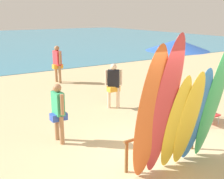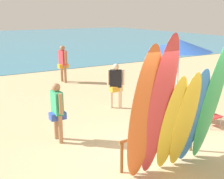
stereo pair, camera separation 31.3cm
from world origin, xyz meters
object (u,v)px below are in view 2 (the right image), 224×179
(beachgoer_photographing, at_px, (63,61))
(beachgoer_near_rack, at_px, (116,83))
(beachgoer_strolling, at_px, (57,108))
(surfboard_red_1, at_px, (159,110))
(surfboard_green_5, at_px, (211,103))
(surfboard_yellow_2, at_px, (171,125))
(surfboard_blue_4, at_px, (193,118))
(surfboard_orange_0, at_px, (143,117))
(surfboard_yellow_3, at_px, (185,122))
(beach_umbrella, at_px, (179,45))
(surfboard_rack, at_px, (160,138))
(beach_chair_red, at_px, (206,110))

(beachgoer_photographing, height_order, beachgoer_near_rack, beachgoer_photographing)
(beachgoer_photographing, xyz_separation_m, beachgoer_strolling, (-2.35, -5.87, -0.12))
(surfboard_red_1, height_order, surfboard_green_5, surfboard_red_1)
(surfboard_yellow_2, distance_m, surfboard_blue_4, 0.59)
(surfboard_orange_0, xyz_separation_m, beachgoer_near_rack, (1.82, 4.00, -0.45))
(surfboard_red_1, relative_size, surfboard_green_5, 1.05)
(surfboard_orange_0, relative_size, surfboard_yellow_3, 1.26)
(surfboard_orange_0, relative_size, surfboard_yellow_2, 1.29)
(surfboard_yellow_2, xyz_separation_m, surfboard_blue_4, (0.59, 0.02, 0.04))
(surfboard_red_1, relative_size, surfboard_yellow_2, 1.37)
(surfboard_orange_0, bearing_deg, surfboard_blue_4, 3.35)
(surfboard_green_5, xyz_separation_m, beachgoer_photographing, (-0.01, 8.46, -0.37))
(beachgoer_near_rack, bearing_deg, beach_umbrella, 161.64)
(surfboard_red_1, relative_size, surfboard_blue_4, 1.33)
(surfboard_yellow_3, distance_m, surfboard_blue_4, 0.29)
(surfboard_rack, relative_size, surfboard_red_1, 0.70)
(surfboard_green_5, bearing_deg, surfboard_blue_4, 164.03)
(surfboard_rack, bearing_deg, surfboard_red_1, -133.27)
(beachgoer_near_rack, bearing_deg, surfboard_orange_0, 100.62)
(surfboard_rack, relative_size, surfboard_orange_0, 0.75)
(surfboard_red_1, xyz_separation_m, surfboard_green_5, (1.33, -0.02, -0.06))
(surfboard_yellow_3, xyz_separation_m, beachgoer_near_rack, (0.83, 4.01, -0.17))
(surfboard_red_1, relative_size, beachgoer_strolling, 1.93)
(beachgoer_photographing, distance_m, beachgoer_near_rack, 4.41)
(beach_umbrella, bearing_deg, surfboard_yellow_3, -130.03)
(surfboard_yellow_2, bearing_deg, beachgoer_near_rack, 73.52)
(beach_umbrella, bearing_deg, beach_chair_red, -70.39)
(beachgoer_near_rack, bearing_deg, surfboard_red_1, 104.63)
(surfboard_orange_0, height_order, beach_umbrella, surfboard_orange_0)
(beachgoer_strolling, bearing_deg, surfboard_blue_4, 36.50)
(surfboard_rack, distance_m, beachgoer_strolling, 2.57)
(surfboard_blue_4, height_order, beachgoer_photographing, surfboard_blue_4)
(surfboard_blue_4, height_order, beach_chair_red, surfboard_blue_4)
(surfboard_red_1, bearing_deg, beachgoer_near_rack, 68.78)
(surfboard_green_5, bearing_deg, surfboard_rack, 144.78)
(surfboard_green_5, bearing_deg, surfboard_yellow_3, 175.21)
(surfboard_yellow_2, height_order, surfboard_blue_4, surfboard_blue_4)
(beach_chair_red, bearing_deg, surfboard_blue_4, -145.95)
(surfboard_rack, xyz_separation_m, surfboard_red_1, (-0.50, -0.53, 0.89))
(surfboard_blue_4, bearing_deg, surfboard_yellow_2, -176.87)
(surfboard_orange_0, bearing_deg, surfboard_red_1, -4.49)
(beach_chair_red, bearing_deg, beachgoer_strolling, 164.34)
(surfboard_rack, bearing_deg, surfboard_yellow_3, -71.27)
(surfboard_yellow_3, height_order, beachgoer_photographing, surfboard_yellow_3)
(beachgoer_near_rack, bearing_deg, beachgoer_strolling, 65.11)
(beachgoer_near_rack, height_order, beach_chair_red, beachgoer_near_rack)
(beachgoer_strolling, bearing_deg, surfboard_orange_0, 13.62)
(surfboard_orange_0, relative_size, surfboard_green_5, 0.98)
(surfboard_yellow_2, distance_m, beach_umbrella, 3.52)
(surfboard_blue_4, bearing_deg, surfboard_green_5, -13.41)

